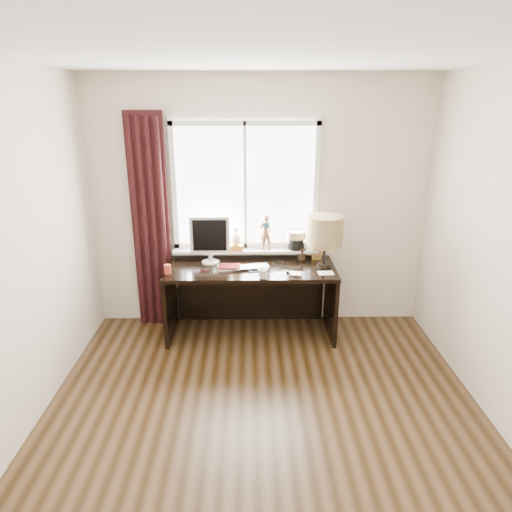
{
  "coord_description": "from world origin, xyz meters",
  "views": [
    {
      "loc": [
        -0.1,
        -2.66,
        2.36
      ],
      "look_at": [
        -0.05,
        1.25,
        1.0
      ],
      "focal_mm": 32.0,
      "sensor_mm": 36.0,
      "label": 1
    }
  ],
  "objects_px": {
    "desk": "(251,286)",
    "monitor": "(210,237)",
    "red_cup": "(168,269)",
    "mug": "(263,273)",
    "laptop": "(252,267)",
    "table_lamp": "(325,232)"
  },
  "relations": [
    {
      "from": "red_cup",
      "to": "table_lamp",
      "type": "height_order",
      "value": "table_lamp"
    },
    {
      "from": "desk",
      "to": "monitor",
      "type": "distance_m",
      "value": 0.66
    },
    {
      "from": "mug",
      "to": "monitor",
      "type": "height_order",
      "value": "monitor"
    },
    {
      "from": "red_cup",
      "to": "monitor",
      "type": "xyz_separation_m",
      "value": [
        0.39,
        0.3,
        0.23
      ]
    },
    {
      "from": "desk",
      "to": "mug",
      "type": "bearing_deg",
      "value": -73.72
    },
    {
      "from": "laptop",
      "to": "mug",
      "type": "relative_size",
      "value": 3.34
    },
    {
      "from": "red_cup",
      "to": "monitor",
      "type": "relative_size",
      "value": 0.18
    },
    {
      "from": "red_cup",
      "to": "table_lamp",
      "type": "bearing_deg",
      "value": 6.68
    },
    {
      "from": "laptop",
      "to": "mug",
      "type": "xyz_separation_m",
      "value": [
        0.1,
        -0.27,
        0.04
      ]
    },
    {
      "from": "laptop",
      "to": "mug",
      "type": "distance_m",
      "value": 0.29
    },
    {
      "from": "laptop",
      "to": "red_cup",
      "type": "height_order",
      "value": "red_cup"
    },
    {
      "from": "laptop",
      "to": "table_lamp",
      "type": "height_order",
      "value": "table_lamp"
    },
    {
      "from": "table_lamp",
      "to": "desk",
      "type": "bearing_deg",
      "value": 173.66
    },
    {
      "from": "mug",
      "to": "desk",
      "type": "height_order",
      "value": "mug"
    },
    {
      "from": "monitor",
      "to": "mug",
      "type": "bearing_deg",
      "value": -39.41
    },
    {
      "from": "laptop",
      "to": "desk",
      "type": "distance_m",
      "value": 0.29
    },
    {
      "from": "monitor",
      "to": "table_lamp",
      "type": "distance_m",
      "value": 1.16
    },
    {
      "from": "desk",
      "to": "table_lamp",
      "type": "bearing_deg",
      "value": -6.34
    },
    {
      "from": "laptop",
      "to": "desk",
      "type": "relative_size",
      "value": 0.2
    },
    {
      "from": "red_cup",
      "to": "desk",
      "type": "height_order",
      "value": "red_cup"
    },
    {
      "from": "mug",
      "to": "red_cup",
      "type": "xyz_separation_m",
      "value": [
        -0.92,
        0.13,
        -0.01
      ]
    },
    {
      "from": "mug",
      "to": "monitor",
      "type": "bearing_deg",
      "value": 140.59
    }
  ]
}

